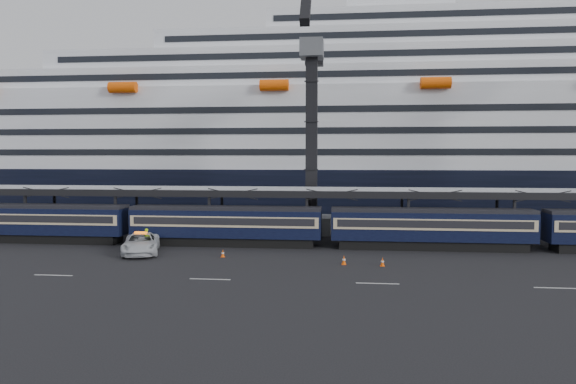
% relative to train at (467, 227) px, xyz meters
% --- Properties ---
extents(ground, '(260.00, 260.00, 0.00)m').
position_rel_train_xyz_m(ground, '(4.65, -10.00, -2.20)').
color(ground, black).
rests_on(ground, ground).
extents(train, '(133.05, 3.00, 4.05)m').
position_rel_train_xyz_m(train, '(0.00, 0.00, 0.00)').
color(train, black).
rests_on(train, ground).
extents(canopy, '(130.00, 6.25, 5.53)m').
position_rel_train_xyz_m(canopy, '(4.65, 4.00, 3.05)').
color(canopy, '#95979D').
rests_on(canopy, ground).
extents(cruise_ship, '(214.09, 28.84, 34.00)m').
position_rel_train_xyz_m(cruise_ship, '(3.57, 35.99, 10.14)').
color(cruise_ship, black).
rests_on(cruise_ship, ground).
extents(crane_dark_near, '(4.50, 17.75, 35.08)m').
position_rel_train_xyz_m(crane_dark_near, '(-15.35, 8.59, 9.73)').
color(crane_dark_near, '#4B4E52').
rests_on(crane_dark_near, ground).
extents(pickup_truck, '(4.94, 7.28, 1.85)m').
position_rel_train_xyz_m(pickup_truck, '(-30.16, -4.98, -1.27)').
color(pickup_truck, silver).
rests_on(pickup_truck, ground).
extents(worker, '(0.78, 0.55, 2.05)m').
position_rel_train_xyz_m(worker, '(-30.38, -3.01, -1.18)').
color(worker, '#A9E00B').
rests_on(worker, ground).
extents(traffic_cone_b, '(0.34, 0.34, 0.68)m').
position_rel_train_xyz_m(traffic_cone_b, '(-22.32, -5.83, -1.86)').
color(traffic_cone_b, '#FF5608').
rests_on(traffic_cone_b, ground).
extents(traffic_cone_c, '(0.38, 0.38, 0.76)m').
position_rel_train_xyz_m(traffic_cone_c, '(-11.67, -7.86, -1.82)').
color(traffic_cone_c, '#FF5608').
rests_on(traffic_cone_c, ground).
extents(traffic_cone_d, '(0.36, 0.36, 0.73)m').
position_rel_train_xyz_m(traffic_cone_d, '(-8.56, -8.17, -1.84)').
color(traffic_cone_d, '#FF5608').
rests_on(traffic_cone_d, ground).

